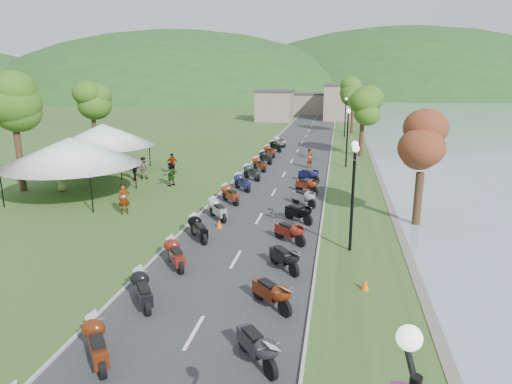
{
  "coord_description": "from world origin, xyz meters",
  "views": [
    {
      "loc": [
        4.25,
        -2.36,
        8.0
      ],
      "look_at": [
        -0.35,
        23.0,
        1.3
      ],
      "focal_mm": 32.0,
      "sensor_mm": 36.0,
      "label": 1
    }
  ],
  "objects_px": {
    "pedestrian_b": "(144,178)",
    "pedestrian_c": "(134,181)",
    "pedestrian_a": "(125,214)",
    "vendor_tent_main": "(72,168)"
  },
  "relations": [
    {
      "from": "vendor_tent_main",
      "to": "pedestrian_c",
      "type": "relative_size",
      "value": 3.12
    },
    {
      "from": "pedestrian_a",
      "to": "pedestrian_b",
      "type": "height_order",
      "value": "pedestrian_a"
    },
    {
      "from": "vendor_tent_main",
      "to": "pedestrian_a",
      "type": "xyz_separation_m",
      "value": [
        4.98,
        -2.93,
        -2.0
      ]
    },
    {
      "from": "vendor_tent_main",
      "to": "pedestrian_b",
      "type": "height_order",
      "value": "vendor_tent_main"
    },
    {
      "from": "vendor_tent_main",
      "to": "pedestrian_b",
      "type": "distance_m",
      "value": 6.77
    },
    {
      "from": "vendor_tent_main",
      "to": "pedestrian_a",
      "type": "distance_m",
      "value": 6.12
    },
    {
      "from": "vendor_tent_main",
      "to": "pedestrian_a",
      "type": "relative_size",
      "value": 3.25
    },
    {
      "from": "pedestrian_a",
      "to": "pedestrian_b",
      "type": "xyz_separation_m",
      "value": [
        -2.79,
        9.02,
        0.0
      ]
    },
    {
      "from": "pedestrian_a",
      "to": "pedestrian_b",
      "type": "bearing_deg",
      "value": 73.78
    },
    {
      "from": "pedestrian_b",
      "to": "pedestrian_c",
      "type": "bearing_deg",
      "value": 56.42
    }
  ]
}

